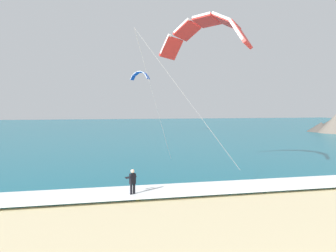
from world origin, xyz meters
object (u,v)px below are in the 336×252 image
object	(u,v)px
surfboard	(133,198)
kite_distant	(140,75)
kitesurfer	(132,182)
kite_primary	(204,31)

from	to	relation	value
surfboard	kite_distant	distance (m)	44.75
kitesurfer	kite_distant	bearing A→B (deg)	82.05
surfboard	kitesurfer	world-z (taller)	kitesurfer
kite_primary	kitesurfer	bearing A→B (deg)	-147.28
surfboard	kite_primary	world-z (taller)	kite_primary
kitesurfer	kite_primary	bearing A→B (deg)	32.72
surfboard	kite_distant	bearing A→B (deg)	82.06
surfboard	kite_primary	distance (m)	12.40
surfboard	kite_distant	xyz separation A→B (m)	(5.98, 42.85, 11.43)
kitesurfer	kite_primary	world-z (taller)	kite_primary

